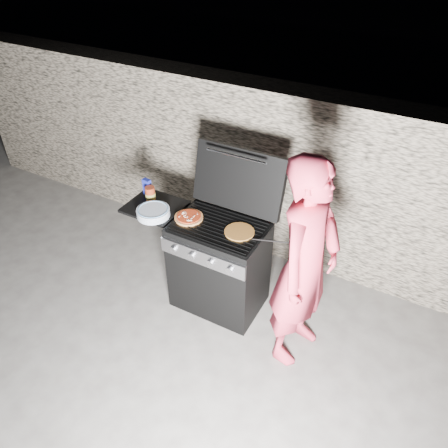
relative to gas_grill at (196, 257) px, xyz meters
The scene contains 10 objects.
ground 0.52m from the gas_grill, ahead, with size 50.00×50.00×0.00m, color #4C4844.
stone_wall 1.17m from the gas_grill, 76.61° to the left, with size 8.00×0.35×1.80m, color tan.
gas_grill is the anchor object (origin of this frame).
pizza_topped 0.47m from the gas_grill, 142.76° to the right, with size 0.25×0.25×0.03m, color #AA874B, non-canonical shape.
pizza_plain 0.64m from the gas_grill, ahead, with size 0.25×0.25×0.01m, color #B97734.
sauce_jar 0.72m from the gas_grill, behind, with size 0.09×0.09×0.14m, color maroon.
blue_carton 0.79m from the gas_grill, 168.66° to the left, with size 0.08×0.04×0.17m, color navy.
plate_stack 0.60m from the gas_grill, 158.39° to the right, with size 0.29×0.29×0.07m, color silver.
person 1.18m from the gas_grill, ahead, with size 0.67×0.44×1.85m, color #C53249.
tongs 0.96m from the gas_grill, ahead, with size 0.01×0.01×0.48m, color black.
Camera 1 is at (1.46, -2.58, 3.14)m, focal length 35.00 mm.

